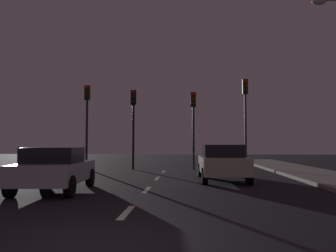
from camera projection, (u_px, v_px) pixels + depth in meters
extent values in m
plane|color=black|center=(149.00, 188.00, 12.08)|extent=(80.00, 80.00, 0.00)
cube|color=silver|center=(127.00, 212.00, 7.69)|extent=(0.16, 1.60, 0.01)
cube|color=silver|center=(147.00, 190.00, 11.48)|extent=(0.16, 1.60, 0.01)
cube|color=silver|center=(157.00, 178.00, 15.27)|extent=(0.16, 1.60, 0.01)
cube|color=silver|center=(163.00, 172.00, 19.05)|extent=(0.16, 1.60, 0.01)
cylinder|color=#2D2D30|center=(87.00, 127.00, 21.18)|extent=(0.14, 0.14, 5.19)
cube|color=#382D0C|center=(87.00, 93.00, 21.29)|extent=(0.32, 0.24, 0.90)
sphere|color=red|center=(87.00, 88.00, 21.15)|extent=(0.20, 0.20, 0.20)
sphere|color=#3F2D0C|center=(87.00, 92.00, 21.13)|extent=(0.20, 0.20, 0.20)
sphere|color=#0C3319|center=(86.00, 97.00, 21.11)|extent=(0.20, 0.20, 0.20)
cylinder|color=black|center=(133.00, 130.00, 20.99)|extent=(0.14, 0.14, 4.87)
cube|color=black|center=(133.00, 97.00, 21.10)|extent=(0.32, 0.24, 0.90)
sphere|color=red|center=(133.00, 92.00, 20.96)|extent=(0.20, 0.20, 0.20)
sphere|color=#3F2D0C|center=(133.00, 97.00, 20.94)|extent=(0.20, 0.20, 0.20)
sphere|color=#0C3319|center=(133.00, 102.00, 20.92)|extent=(0.20, 0.20, 0.20)
cylinder|color=#2D2D30|center=(193.00, 131.00, 20.77)|extent=(0.14, 0.14, 4.70)
cube|color=#382D0C|center=(193.00, 100.00, 20.87)|extent=(0.32, 0.24, 0.90)
sphere|color=red|center=(193.00, 94.00, 20.73)|extent=(0.20, 0.20, 0.20)
sphere|color=#3F2D0C|center=(193.00, 99.00, 20.71)|extent=(0.20, 0.20, 0.20)
sphere|color=#0C3319|center=(193.00, 104.00, 20.69)|extent=(0.20, 0.20, 0.20)
cylinder|color=#4C4C51|center=(246.00, 124.00, 20.60)|extent=(0.14, 0.14, 5.49)
cube|color=#382D0C|center=(245.00, 87.00, 20.72)|extent=(0.32, 0.24, 0.90)
sphere|color=red|center=(245.00, 81.00, 20.58)|extent=(0.20, 0.20, 0.20)
sphere|color=#3F2D0C|center=(246.00, 86.00, 20.56)|extent=(0.20, 0.20, 0.20)
sphere|color=#0C3319|center=(246.00, 91.00, 20.55)|extent=(0.20, 0.20, 0.20)
cube|color=beige|center=(222.00, 165.00, 14.54)|extent=(1.89, 4.21, 0.68)
cube|color=black|center=(223.00, 151.00, 14.37)|extent=(1.63, 1.91, 0.51)
cylinder|color=black|center=(200.00, 170.00, 16.09)|extent=(0.23, 0.64, 0.64)
cylinder|color=black|center=(236.00, 170.00, 16.02)|extent=(0.23, 0.64, 0.64)
cylinder|color=black|center=(205.00, 176.00, 13.02)|extent=(0.23, 0.64, 0.64)
cylinder|color=black|center=(249.00, 176.00, 12.96)|extent=(0.23, 0.64, 0.64)
cube|color=silver|center=(55.00, 172.00, 11.19)|extent=(2.10, 3.93, 0.62)
cube|color=black|center=(54.00, 155.00, 11.03)|extent=(1.73, 1.83, 0.50)
cylinder|color=black|center=(43.00, 177.00, 12.52)|extent=(0.27, 0.65, 0.64)
cylinder|color=black|center=(90.00, 177.00, 12.54)|extent=(0.27, 0.65, 0.64)
cylinder|color=black|center=(10.00, 187.00, 9.81)|extent=(0.27, 0.65, 0.64)
cylinder|color=black|center=(70.00, 186.00, 9.83)|extent=(0.27, 0.65, 0.64)
ellipsoid|color=silver|center=(319.00, 2.00, 13.41)|extent=(0.56, 0.36, 0.24)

